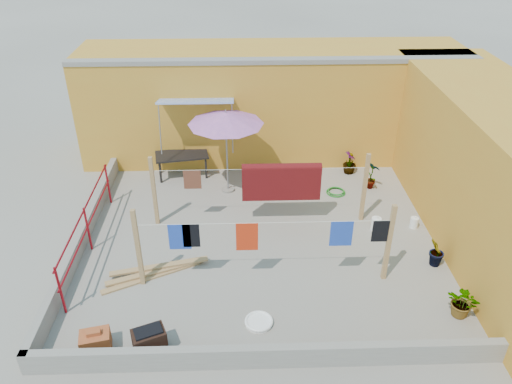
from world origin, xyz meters
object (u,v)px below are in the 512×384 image
at_px(outdoor_table, 182,156).
at_px(green_hose, 336,192).
at_px(white_basin, 259,322).
at_px(brick_stack, 96,342).
at_px(water_jug_a, 376,224).
at_px(plant_back_a, 270,174).
at_px(patio_umbrella, 226,119).
at_px(water_jug_b, 414,223).
at_px(brazier, 150,341).

height_order(outdoor_table, green_hose, outdoor_table).
bearing_deg(white_basin, brick_stack, -169.75).
distance_m(water_jug_a, plant_back_a, 3.26).
bearing_deg(patio_umbrella, water_jug_b, -22.86).
relative_size(patio_umbrella, plant_back_a, 3.55).
distance_m(brick_stack, green_hose, 7.32).
distance_m(brick_stack, white_basin, 2.93).
bearing_deg(green_hose, brazier, -128.36).
bearing_deg(outdoor_table, brazier, -89.83).
relative_size(brazier, white_basin, 1.23).
bearing_deg(patio_umbrella, water_jug_a, -28.84).
bearing_deg(white_basin, patio_umbrella, 97.49).
height_order(outdoor_table, brazier, outdoor_table).
distance_m(water_jug_a, water_jug_b, 0.95).
height_order(patio_umbrella, white_basin, patio_umbrella).
xyz_separation_m(patio_umbrella, white_basin, (0.65, -4.93, -2.04)).
xyz_separation_m(outdoor_table, white_basin, (1.94, -5.82, -0.56)).
height_order(outdoor_table, white_basin, outdoor_table).
bearing_deg(brick_stack, green_hose, 45.49).
xyz_separation_m(outdoor_table, brazier, (0.02, -6.40, -0.37)).
xyz_separation_m(patio_umbrella, water_jug_a, (3.56, -1.96, -1.92)).
xyz_separation_m(white_basin, water_jug_a, (2.91, 2.97, 0.11)).
height_order(white_basin, water_jug_b, water_jug_b).
relative_size(white_basin, green_hose, 1.04).
relative_size(brazier, water_jug_a, 1.80).
relative_size(brick_stack, water_jug_b, 1.90).
bearing_deg(brazier, water_jug_a, 36.32).
height_order(patio_umbrella, water_jug_a, patio_umbrella).
xyz_separation_m(patio_umbrella, brazier, (-1.27, -5.51, -1.84)).
height_order(green_hose, plant_back_a, plant_back_a).
bearing_deg(plant_back_a, patio_umbrella, -168.49).
bearing_deg(outdoor_table, white_basin, -71.54).
height_order(outdoor_table, water_jug_b, outdoor_table).
height_order(brick_stack, plant_back_a, plant_back_a).
xyz_separation_m(outdoor_table, brick_stack, (-0.93, -6.34, -0.42)).
bearing_deg(brazier, water_jug_b, 32.04).
bearing_deg(patio_umbrella, green_hose, -4.57).
height_order(water_jug_b, green_hose, water_jug_b).
bearing_deg(water_jug_b, water_jug_a, -176.25).
bearing_deg(outdoor_table, brick_stack, -98.38).
distance_m(outdoor_table, green_hose, 4.38).
bearing_deg(patio_umbrella, outdoor_table, 145.58).
xyz_separation_m(patio_umbrella, water_jug_b, (4.50, -1.90, -1.95)).
bearing_deg(plant_back_a, water_jug_a, -42.50).
distance_m(patio_umbrella, brick_stack, 6.19).
relative_size(brick_stack, brazier, 0.88).
relative_size(white_basin, water_jug_b, 1.76).
relative_size(outdoor_table, water_jug_a, 4.21).
bearing_deg(plant_back_a, brick_stack, -120.78).
bearing_deg(brazier, brick_stack, 176.38).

